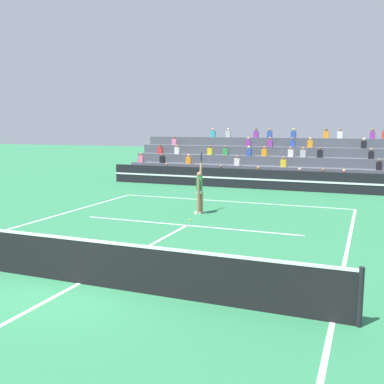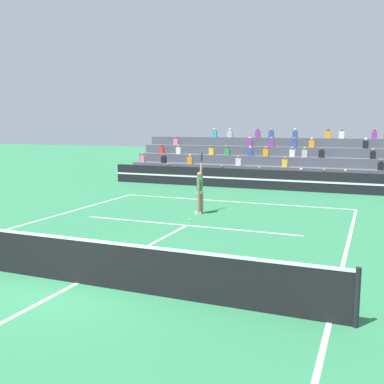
% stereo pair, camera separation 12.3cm
% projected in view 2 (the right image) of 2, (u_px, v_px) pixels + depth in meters
% --- Properties ---
extents(ground_plane, '(120.00, 120.00, 0.00)m').
position_uv_depth(ground_plane, '(77.00, 283.00, 10.18)').
color(ground_plane, '#2D7A4C').
extents(court_lines, '(11.10, 23.90, 0.01)m').
position_uv_depth(court_lines, '(77.00, 283.00, 10.18)').
color(court_lines, white).
rests_on(court_lines, ground).
extents(tennis_net, '(12.00, 0.10, 1.10)m').
position_uv_depth(tennis_net, '(76.00, 260.00, 10.10)').
color(tennis_net, black).
rests_on(tennis_net, ground).
extents(sponsor_banner_wall, '(18.00, 0.26, 1.10)m').
position_uv_depth(sponsor_banner_wall, '(257.00, 179.00, 25.30)').
color(sponsor_banner_wall, black).
rests_on(sponsor_banner_wall, ground).
extents(bleacher_stand, '(17.92, 4.75, 3.38)m').
position_uv_depth(bleacher_stand, '(271.00, 165.00, 28.72)').
color(bleacher_stand, '#4C515B').
rests_on(bleacher_stand, ground).
extents(tennis_player, '(0.31, 0.98, 2.49)m').
position_uv_depth(tennis_player, '(200.00, 189.00, 18.12)').
color(tennis_player, '#9E7051').
rests_on(tennis_player, ground).
extents(tennis_ball, '(0.07, 0.07, 0.07)m').
position_uv_depth(tennis_ball, '(190.00, 220.00, 16.83)').
color(tennis_ball, '#C6DB33').
rests_on(tennis_ball, ground).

